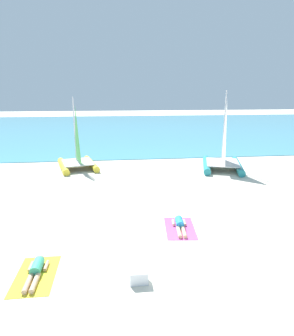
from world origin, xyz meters
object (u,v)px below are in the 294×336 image
sailboat_yellow (77,158)px  towel_left (36,275)px  sailboat_teal (223,158)px  sunbather_left (36,270)px  towel_right (180,228)px  sunbather_right (180,224)px  cooler_box (139,276)px

sailboat_yellow → towel_left: sailboat_yellow is taller
towel_left → sailboat_teal: bearing=48.3°
sunbather_left → towel_right: bearing=26.7°
sailboat_teal → sailboat_yellow: (-9.60, 1.39, -0.06)m
sailboat_yellow → sunbather_right: size_ratio=2.99×
sailboat_yellow → cooler_box: 13.06m
sunbather_left → towel_right: (4.73, 2.35, -0.13)m
sailboat_yellow → towel_left: bearing=-104.2°
sailboat_yellow → sunbather_left: 12.01m
towel_right → cooler_box: bearing=-121.2°
sailboat_teal → sunbather_right: sailboat_teal is taller
towel_right → sunbather_right: (0.01, 0.07, 0.13)m
sailboat_teal → towel_left: sailboat_teal is taller
sailboat_yellow → sunbather_left: (0.10, -11.99, -0.57)m
towel_left → sunbather_right: sunbather_right is taller
sunbather_right → cooler_box: bearing=-114.5°
sunbather_left → cooler_box: (2.88, -0.71, 0.05)m
towel_left → cooler_box: bearing=-12.7°
sunbather_right → cooler_box: cooler_box is taller
sailboat_yellow → towel_right: sailboat_yellow is taller
towel_left → towel_right: (4.73, 2.42, 0.00)m
sailboat_yellow → cooler_box: sailboat_yellow is taller
sailboat_yellow → sunbather_left: sailboat_yellow is taller
cooler_box → towel_left: bearing=167.3°
sailboat_yellow → cooler_box: bearing=-91.5°
sunbather_left → sailboat_teal: bearing=48.4°
sailboat_teal → sailboat_yellow: bearing=-171.8°
cooler_box → sunbather_left: bearing=166.1°
sailboat_yellow → cooler_box: size_ratio=9.38×
cooler_box → sailboat_teal: bearing=59.7°
towel_left → towel_right: 5.31m
sunbather_right → towel_right: bearing=-90.0°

